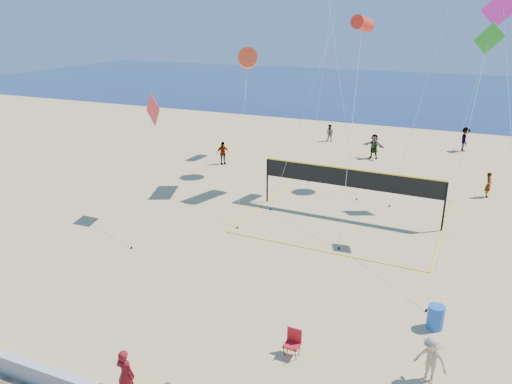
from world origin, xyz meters
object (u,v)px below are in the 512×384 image
at_px(woman, 126,374).
at_px(volleyball_net, 350,183).
at_px(camp_chair, 293,341).
at_px(trash_barrel, 436,317).

bearing_deg(woman, volleyball_net, -97.23).
distance_m(camp_chair, trash_barrel, 5.15).
bearing_deg(camp_chair, trash_barrel, 42.22).
bearing_deg(woman, trash_barrel, -136.18).
height_order(trash_barrel, volleyball_net, volleyball_net).
xyz_separation_m(trash_barrel, volleyball_net, (-5.11, 8.88, 1.37)).
bearing_deg(camp_chair, woman, -132.17).
bearing_deg(woman, camp_chair, -133.36).
distance_m(trash_barrel, volleyball_net, 10.34).
bearing_deg(volleyball_net, woman, -96.76).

